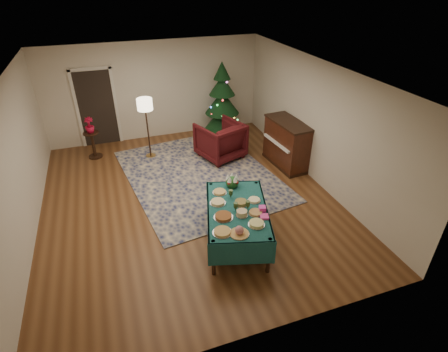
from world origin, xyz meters
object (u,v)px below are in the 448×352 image
object	(u,v)px
buffet_table	(237,215)
armchair	(220,139)
floor_lamp	(145,108)
gift_box	(262,209)
christmas_tree	(222,104)
side_table	(93,145)
potted_plant	(90,128)
piano	(287,144)

from	to	relation	value
buffet_table	armchair	world-z (taller)	armchair
armchair	floor_lamp	size ratio (longest dim) A/B	0.67
buffet_table	armchair	xyz separation A→B (m)	(0.77, 3.19, -0.04)
gift_box	floor_lamp	world-z (taller)	floor_lamp
armchair	christmas_tree	size ratio (longest dim) A/B	0.49
side_table	buffet_table	bearing A→B (deg)	-61.23
christmas_tree	buffet_table	bearing A→B (deg)	-105.77
armchair	side_table	bearing A→B (deg)	-38.81
buffet_table	potted_plant	bearing A→B (deg)	118.77
christmas_tree	piano	size ratio (longest dim) A/B	1.56
buffet_table	potted_plant	distance (m)	4.89
floor_lamp	buffet_table	bearing A→B (deg)	-75.94
floor_lamp	piano	distance (m)	3.61
armchair	gift_box	bearing A→B (deg)	63.83
armchair	piano	distance (m)	1.69
gift_box	armchair	world-z (taller)	armchair
armchair	side_table	distance (m)	3.31
side_table	armchair	bearing A→B (deg)	-19.22
buffet_table	side_table	size ratio (longest dim) A/B	2.90
floor_lamp	potted_plant	xyz separation A→B (m)	(-1.39, 0.44, -0.52)
armchair	piano	xyz separation A→B (m)	(1.42, -0.92, 0.04)
gift_box	armchair	distance (m)	3.44
buffet_table	piano	xyz separation A→B (m)	(2.19, 2.27, 0.00)
piano	floor_lamp	bearing A→B (deg)	153.46
buffet_table	gift_box	bearing A→B (deg)	-29.76
gift_box	christmas_tree	world-z (taller)	christmas_tree
gift_box	potted_plant	distance (m)	5.26
side_table	christmas_tree	world-z (taller)	christmas_tree
gift_box	floor_lamp	size ratio (longest dim) A/B	0.07
floor_lamp	potted_plant	world-z (taller)	floor_lamp
floor_lamp	christmas_tree	size ratio (longest dim) A/B	0.73
armchair	piano	world-z (taller)	piano
potted_plant	armchair	bearing A→B (deg)	-19.22
side_table	potted_plant	bearing A→B (deg)	0.00
buffet_table	potted_plant	size ratio (longest dim) A/B	5.09
piano	christmas_tree	bearing A→B (deg)	112.43
floor_lamp	side_table	world-z (taller)	floor_lamp
potted_plant	christmas_tree	world-z (taller)	christmas_tree
piano	gift_box	bearing A→B (deg)	-126.09
side_table	piano	size ratio (longest dim) A/B	0.51
gift_box	buffet_table	bearing A→B (deg)	150.24
side_table	christmas_tree	bearing A→B (deg)	3.46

